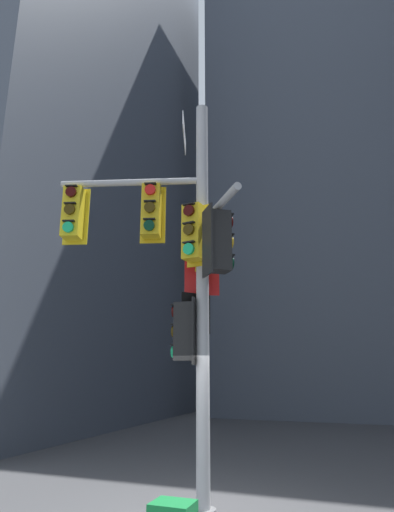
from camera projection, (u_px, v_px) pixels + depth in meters
name	position (u px, v px, depth m)	size (l,w,h in m)	color
building_mid_block	(351.00, 192.00, 29.23)	(15.67, 15.67, 28.04)	#4C5460
signal_pole_assembly	(180.00, 259.00, 7.69)	(3.75, 2.02, 7.33)	#B2B2B5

